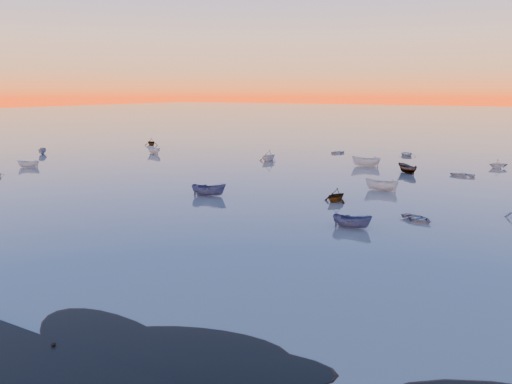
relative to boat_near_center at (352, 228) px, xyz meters
The scene contains 4 objects.
ground 76.67m from the boat_near_center, 97.57° to the left, with size 600.00×600.00×0.00m, color #6A6158.
mud_lobes 26.96m from the boat_near_center, 112.00° to the right, with size 140.00×6.00×0.07m, color black, non-canonical shape.
moored_fleet 30.71m from the boat_near_center, 109.20° to the left, with size 124.00×58.00×1.20m, color beige, non-canonical shape.
boat_near_center is the anchor object (origin of this frame).
Camera 1 is at (24.04, -17.64, 12.09)m, focal length 35.00 mm.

